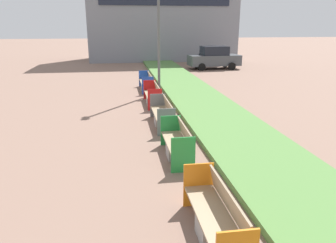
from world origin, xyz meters
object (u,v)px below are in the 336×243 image
Objects in this scene: bench_blue_frame at (147,83)px; parked_car_distant at (214,58)px; bench_orange_frame at (216,220)px; street_lamp_post at (158,3)px; bench_green_frame at (177,145)px; bench_red_frame at (153,96)px; bench_grey_frame at (163,115)px.

parked_car_distant reaches higher than bench_blue_frame.
bench_orange_frame is at bearing -109.31° from parked_car_distant.
street_lamp_post reaches higher than parked_car_distant.
bench_blue_frame is (0.00, 9.88, 0.01)m from bench_green_frame.
street_lamp_post is 1.97× the size of parked_car_distant.
bench_red_frame is 0.95× the size of bench_blue_frame.
bench_red_frame is 3.43m from bench_blue_frame.
bench_green_frame is 9.88m from bench_blue_frame.
bench_orange_frame is 0.53× the size of parked_car_distant.
bench_grey_frame is 16.27m from parked_car_distant.
street_lamp_post is at bearing -55.24° from bench_blue_frame.
street_lamp_post is (0.61, 9.00, 4.24)m from bench_green_frame.
bench_green_frame is 0.47× the size of parked_car_distant.
bench_green_frame is at bearing -112.43° from parked_car_distant.
bench_green_frame is 0.87× the size of bench_red_frame.
bench_blue_frame is 10.36m from parked_car_distant.
bench_red_frame is at bearing -121.71° from parked_car_distant.
parked_car_distant reaches higher than bench_red_frame.
bench_orange_frame and bench_grey_frame have the same top height.
street_lamp_post is (0.61, 12.72, 4.23)m from bench_orange_frame.
bench_green_frame and bench_blue_frame have the same top height.
street_lamp_post is at bearing 87.25° from bench_orange_frame.
bench_grey_frame is (0.00, 6.79, 0.00)m from bench_orange_frame.
bench_grey_frame is at bearing 89.99° from bench_orange_frame.
bench_orange_frame is at bearing -89.96° from bench_green_frame.
bench_green_frame is 0.24× the size of street_lamp_post.
bench_green_frame is 6.45m from bench_red_frame.
street_lamp_post reaches higher than bench_blue_frame.
street_lamp_post is (0.61, 2.56, 4.23)m from bench_red_frame.
bench_orange_frame is 13.59m from bench_blue_frame.
bench_grey_frame is at bearing -90.00° from bench_blue_frame.
parked_car_distant reaches higher than bench_grey_frame.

